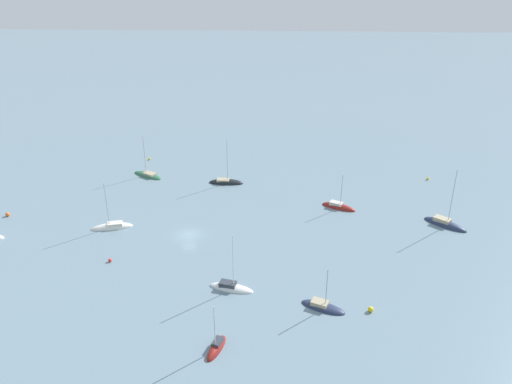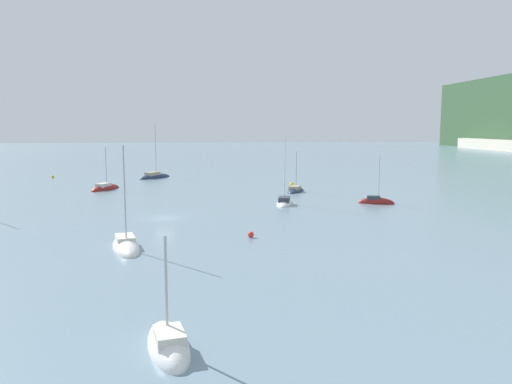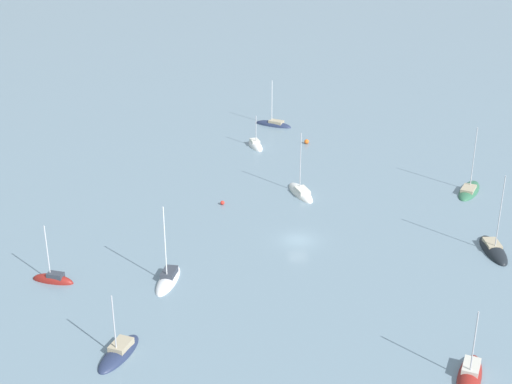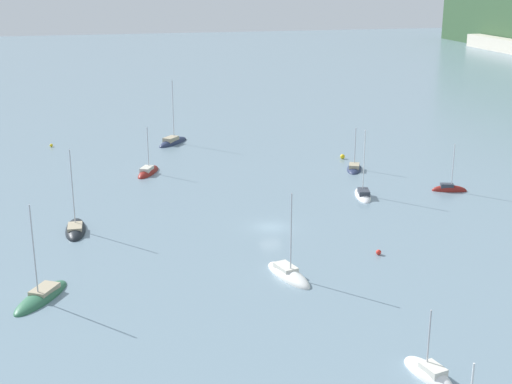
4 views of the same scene
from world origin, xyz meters
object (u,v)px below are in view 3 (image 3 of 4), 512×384
(sailboat_6, at_px, (119,353))
(sailboat_4, at_px, (168,280))
(sailboat_1, at_px, (301,193))
(sailboat_2, at_px, (255,146))
(mooring_buoy_4, at_px, (222,203))
(sailboat_7, at_px, (493,251))
(sailboat_5, at_px, (274,125))
(sailboat_8, at_px, (53,280))
(sailboat_0, at_px, (469,377))
(sailboat_9, at_px, (469,191))
(mooring_buoy_2, at_px, (307,142))

(sailboat_6, bearing_deg, sailboat_4, -172.72)
(sailboat_1, xyz_separation_m, sailboat_4, (-24.94, 18.43, 0.05))
(sailboat_2, bearing_deg, mooring_buoy_4, -27.20)
(sailboat_7, bearing_deg, sailboat_5, -153.98)
(sailboat_5, distance_m, sailboat_7, 58.54)
(sailboat_4, xyz_separation_m, sailboat_8, (0.61, 13.47, -0.03))
(mooring_buoy_4, bearing_deg, sailboat_0, -150.96)
(sailboat_1, bearing_deg, sailboat_7, -146.91)
(sailboat_5, relative_size, sailboat_9, 0.89)
(sailboat_8, bearing_deg, sailboat_9, -140.23)
(sailboat_6, bearing_deg, sailboat_9, 151.88)
(sailboat_9, distance_m, mooring_buoy_2, 31.98)
(sailboat_1, distance_m, sailboat_7, 29.80)
(sailboat_6, height_order, sailboat_7, sailboat_7)
(sailboat_4, distance_m, mooring_buoy_4, 22.50)
(sailboat_5, distance_m, sailboat_6, 75.74)
(sailboat_8, bearing_deg, mooring_buoy_4, -116.52)
(sailboat_6, bearing_deg, sailboat_2, -172.23)
(sailboat_1, height_order, sailboat_7, sailboat_7)
(sailboat_4, distance_m, sailboat_6, 14.66)
(sailboat_0, relative_size, mooring_buoy_2, 10.19)
(sailboat_4, height_order, sailboat_5, sailboat_4)
(sailboat_2, bearing_deg, sailboat_7, 20.72)
(sailboat_5, bearing_deg, sailboat_2, 101.63)
(sailboat_8, xyz_separation_m, mooring_buoy_2, (46.93, -35.48, 0.32))
(sailboat_0, xyz_separation_m, sailboat_7, (24.86, -11.39, -0.02))
(sailboat_1, relative_size, mooring_buoy_4, 16.95)
(mooring_buoy_2, bearing_deg, sailboat_5, 24.52)
(sailboat_0, height_order, sailboat_4, sailboat_4)
(sailboat_7, bearing_deg, sailboat_2, -143.91)
(sailboat_2, bearing_deg, sailboat_4, -28.72)
(sailboat_1, relative_size, sailboat_4, 1.00)
(mooring_buoy_2, bearing_deg, sailboat_4, 155.16)
(sailboat_1, bearing_deg, sailboat_6, 134.53)
(sailboat_0, bearing_deg, sailboat_1, -140.11)
(sailboat_4, height_order, sailboat_9, sailboat_9)
(sailboat_2, height_order, sailboat_6, sailboat_6)
(sailboat_5, bearing_deg, sailboat_7, 144.81)
(sailboat_2, bearing_deg, sailboat_5, 147.47)
(sailboat_5, distance_m, sailboat_8, 65.55)
(sailboat_0, distance_m, sailboat_2, 68.30)
(sailboat_4, height_order, mooring_buoy_2, sailboat_4)
(sailboat_5, distance_m, mooring_buoy_4, 38.59)
(sailboat_8, height_order, mooring_buoy_2, sailboat_8)
(sailboat_2, relative_size, mooring_buoy_4, 10.97)
(mooring_buoy_4, bearing_deg, sailboat_8, 136.17)
(sailboat_0, relative_size, sailboat_5, 0.88)
(sailboat_1, bearing_deg, sailboat_9, -106.75)
(sailboat_0, relative_size, sailboat_4, 0.81)
(sailboat_0, distance_m, mooring_buoy_2, 67.56)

